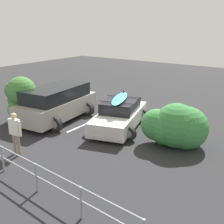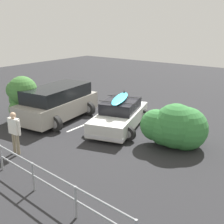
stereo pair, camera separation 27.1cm
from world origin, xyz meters
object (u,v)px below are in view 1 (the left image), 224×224
Objects in this scene: person_bystander at (15,130)px; bush_near_right at (22,98)px; suv_car at (57,103)px; sedan_car at (120,115)px; bush_near_left at (175,126)px.

person_bystander is 0.71× the size of bush_near_right.
bush_near_right is (1.24, 1.20, 0.33)m from suv_car.
sedan_car is 0.93× the size of suv_car.
suv_car is 2.90× the size of person_bystander.
sedan_car is at bearing -164.26° from suv_car.
bush_near_right reaches higher than person_bystander.
bush_near_left reaches higher than sedan_car.
person_bystander is (-1.70, 3.76, 0.09)m from suv_car.
suv_car is at bearing 15.74° from sedan_car.
sedan_car is at bearing -6.78° from bush_near_left.
suv_car is 1.76m from bush_near_right.
sedan_car is 4.94m from person_bystander.
bush_near_left is at bearing -136.20° from person_bystander.
sedan_car is 3.39m from suv_car.
person_bystander is (1.55, 4.68, 0.37)m from sedan_car.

